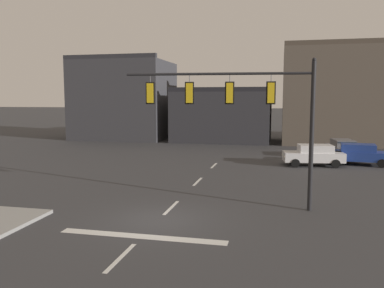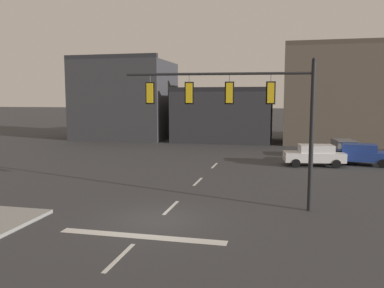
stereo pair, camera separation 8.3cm
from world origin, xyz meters
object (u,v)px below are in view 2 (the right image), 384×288
object	(u,v)px
car_lot_nearside	(314,155)
car_lot_farside	(360,154)
signal_mast_near_side	(245,104)
car_lot_middle	(343,148)

from	to	relation	value
car_lot_nearside	car_lot_farside	xyz separation A→B (m)	(3.45, 1.24, 0.00)
car_lot_farside	signal_mast_near_side	bearing A→B (deg)	-118.08
car_lot_farside	car_lot_middle	bearing A→B (deg)	102.63
signal_mast_near_side	car_lot_middle	bearing A→B (deg)	68.85
car_lot_nearside	car_lot_farside	distance (m)	3.67
car_lot_nearside	car_lot_farside	bearing A→B (deg)	19.70
signal_mast_near_side	car_lot_nearside	distance (m)	14.08
car_lot_farside	car_lot_nearside	bearing A→B (deg)	-160.30
car_lot_middle	signal_mast_near_side	bearing A→B (deg)	-111.15
signal_mast_near_side	car_lot_nearside	size ratio (longest dim) A/B	1.84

